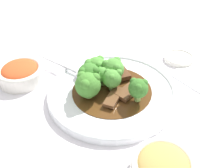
% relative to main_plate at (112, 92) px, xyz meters
% --- Properties ---
extents(ground_plane, '(4.00, 4.00, 0.00)m').
position_rel_main_plate_xyz_m(ground_plane, '(0.00, 0.00, -0.01)').
color(ground_plane, silver).
extents(main_plate, '(0.29, 0.29, 0.02)m').
position_rel_main_plate_xyz_m(main_plate, '(0.00, 0.00, 0.00)').
color(main_plate, white).
rests_on(main_plate, ground_plane).
extents(beef_strip_0, '(0.03, 0.07, 0.01)m').
position_rel_main_plate_xyz_m(beef_strip_0, '(-0.04, -0.02, 0.01)').
color(beef_strip_0, brown).
rests_on(beef_strip_0, main_plate).
extents(beef_strip_1, '(0.05, 0.07, 0.01)m').
position_rel_main_plate_xyz_m(beef_strip_1, '(-0.02, 0.02, 0.01)').
color(beef_strip_1, brown).
rests_on(beef_strip_1, main_plate).
extents(beef_strip_2, '(0.06, 0.05, 0.01)m').
position_rel_main_plate_xyz_m(beef_strip_2, '(0.02, -0.06, 0.01)').
color(beef_strip_2, '#56331E').
rests_on(beef_strip_2, main_plate).
extents(broccoli_floret_0, '(0.04, 0.04, 0.05)m').
position_rel_main_plate_xyz_m(broccoli_floret_0, '(-0.07, -0.01, 0.04)').
color(broccoli_floret_0, '#7FA84C').
rests_on(broccoli_floret_0, main_plate).
extents(broccoli_floret_1, '(0.05, 0.05, 0.06)m').
position_rel_main_plate_xyz_m(broccoli_floret_1, '(0.02, -0.03, 0.04)').
color(broccoli_floret_1, '#8EB756').
rests_on(broccoli_floret_1, main_plate).
extents(broccoli_floret_2, '(0.04, 0.04, 0.05)m').
position_rel_main_plate_xyz_m(broccoli_floret_2, '(0.03, 0.00, 0.04)').
color(broccoli_floret_2, '#7FA84C').
rests_on(broccoli_floret_2, main_plate).
extents(broccoli_floret_3, '(0.06, 0.06, 0.06)m').
position_rel_main_plate_xyz_m(broccoli_floret_3, '(0.02, 0.05, 0.04)').
color(broccoli_floret_3, '#7FA84C').
rests_on(broccoli_floret_3, main_plate).
extents(broccoli_floret_4, '(0.05, 0.05, 0.05)m').
position_rel_main_plate_xyz_m(broccoli_floret_4, '(0.06, -0.01, 0.04)').
color(broccoli_floret_4, '#8EB756').
rests_on(broccoli_floret_4, main_plate).
extents(broccoli_floret_5, '(0.05, 0.05, 0.06)m').
position_rel_main_plate_xyz_m(broccoli_floret_5, '(0.05, 0.02, 0.04)').
color(broccoli_floret_5, '#8EB756').
rests_on(broccoli_floret_5, main_plate).
extents(broccoli_floret_6, '(0.04, 0.04, 0.05)m').
position_rel_main_plate_xyz_m(broccoli_floret_6, '(-0.00, -0.00, 0.04)').
color(broccoli_floret_6, '#7FA84C').
rests_on(broccoli_floret_6, main_plate).
extents(serving_spoon, '(0.20, 0.05, 0.01)m').
position_rel_main_plate_xyz_m(serving_spoon, '(0.09, 0.01, 0.02)').
color(serving_spoon, silver).
rests_on(serving_spoon, main_plate).
extents(side_bowl_kimchi, '(0.11, 0.11, 0.05)m').
position_rel_main_plate_xyz_m(side_bowl_kimchi, '(0.21, 0.11, 0.01)').
color(side_bowl_kimchi, white).
rests_on(side_bowl_kimchi, ground_plane).
extents(side_bowl_appetizer, '(0.11, 0.11, 0.04)m').
position_rel_main_plate_xyz_m(side_bowl_appetizer, '(-0.20, 0.10, 0.01)').
color(side_bowl_appetizer, white).
rests_on(side_bowl_appetizer, ground_plane).
extents(sauce_dish, '(0.08, 0.08, 0.01)m').
position_rel_main_plate_xyz_m(sauce_dish, '(-0.04, -0.24, -0.00)').
color(sauce_dish, white).
rests_on(sauce_dish, ground_plane).
extents(paper_napkin, '(0.12, 0.12, 0.01)m').
position_rel_main_plate_xyz_m(paper_napkin, '(-0.11, -0.20, -0.01)').
color(paper_napkin, white).
rests_on(paper_napkin, ground_plane).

